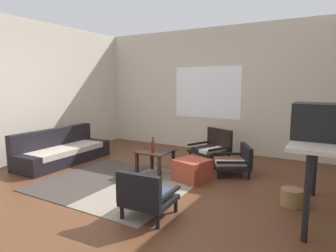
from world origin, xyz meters
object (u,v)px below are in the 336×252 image
crt_television (315,121)px  couch (62,152)px  coffee_table (155,156)px  ottoman_orange (192,170)px  clay_vase (317,124)px  wicker_basket (292,197)px  armchair_striped_foreground (146,196)px  armchair_corner (235,161)px  console_shelf (314,148)px  glass_bottle (153,146)px  armchair_by_window (213,146)px

crt_television → couch: bearing=177.5°
coffee_table → ottoman_orange: coffee_table is taller
clay_vase → wicker_basket: (-0.21, -0.12, -0.91)m
couch → ottoman_orange: bearing=6.1°
ottoman_orange → crt_television: (1.66, -0.46, 0.92)m
armchair_striped_foreground → armchair_corner: 2.08m
coffee_table → wicker_basket: size_ratio=2.00×
couch → console_shelf: console_shelf is taller
couch → glass_bottle: glass_bottle is taller
clay_vase → coffee_table: bearing=178.4°
couch → clay_vase: clay_vase is taller
armchair_striped_foreground → armchair_corner: size_ratio=0.70×
armchair_by_window → armchair_corner: (0.65, -0.67, -0.04)m
ottoman_orange → clay_vase: (1.66, -0.09, 0.84)m
clay_vase → armchair_corner: bearing=147.9°
armchair_striped_foreground → wicker_basket: size_ratio=2.14×
ottoman_orange → crt_television: size_ratio=1.03×
glass_bottle → clay_vase: bearing=1.4°
armchair_corner → ottoman_orange: bearing=-126.0°
armchair_by_window → wicker_basket: bearing=-43.2°
armchair_corner → glass_bottle: size_ratio=3.24×
crt_television → armchair_striped_foreground: bearing=-149.5°
clay_vase → couch: bearing=-177.5°
crt_television → ottoman_orange: bearing=164.4°
couch → armchair_striped_foreground: (2.69, -1.11, 0.06)m
couch → clay_vase: bearing=2.5°
console_shelf → crt_television: bearing=-92.0°
couch → clay_vase: (4.26, 0.19, 0.81)m
coffee_table → wicker_basket: 2.12m
console_shelf → clay_vase: size_ratio=4.71×
ottoman_orange → armchair_corner: bearing=54.0°
ottoman_orange → clay_vase: bearing=-3.1°
ottoman_orange → wicker_basket: bearing=-8.1°
armchair_striped_foreground → ottoman_orange: bearing=93.8°
armchair_corner → console_shelf: (1.19, -1.03, 0.56)m
ottoman_orange → wicker_basket: ottoman_orange is taller
couch → armchair_corner: size_ratio=2.29×
armchair_corner → wicker_basket: (0.98, -0.86, -0.13)m
coffee_table → wicker_basket: bearing=-4.9°
coffee_table → glass_bottle: glass_bottle is taller
couch → console_shelf: 4.30m
armchair_striped_foreground → ottoman_orange: (-0.09, 1.39, -0.09)m
armchair_by_window → glass_bottle: bearing=-106.9°
coffee_table → armchair_corner: size_ratio=0.65×
couch → glass_bottle: 2.00m
armchair_striped_foreground → coffee_table: bearing=118.6°
armchair_striped_foreground → clay_vase: bearing=39.5°
console_shelf → glass_bottle: 2.31m
couch → glass_bottle: size_ratio=7.41×
coffee_table → clay_vase: clay_vase is taller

